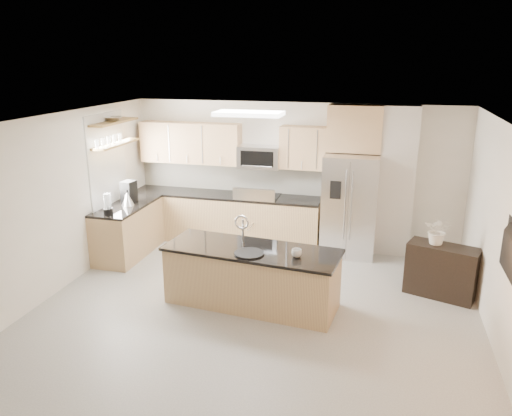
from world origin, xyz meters
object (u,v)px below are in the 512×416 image
(television, at_px, (508,256))
(bowl, at_px, (113,118))
(cup, at_px, (297,253))
(flower_vase, at_px, (439,224))
(refrigerator, at_px, (349,205))
(island, at_px, (252,276))
(kettle, at_px, (127,199))
(microwave, at_px, (259,157))
(credenza, at_px, (441,271))
(coffee_maker, at_px, (129,192))
(range, at_px, (258,220))
(platter, at_px, (249,253))
(blender, at_px, (108,205))

(television, bearing_deg, bowl, 69.42)
(cup, xyz_separation_m, flower_vase, (1.85, 1.13, 0.19))
(refrigerator, distance_m, island, 2.59)
(kettle, bearing_deg, television, -20.08)
(island, bearing_deg, microwave, 107.83)
(bowl, bearing_deg, flower_vase, -4.06)
(credenza, relative_size, flower_vase, 1.56)
(television, bearing_deg, coffee_maker, 68.50)
(island, height_order, coffee_maker, coffee_maker)
(microwave, relative_size, flower_vase, 1.23)
(island, relative_size, bowl, 6.93)
(flower_vase, bearing_deg, kettle, 177.34)
(range, xyz_separation_m, bowl, (-2.25, -0.96, 1.91))
(refrigerator, bearing_deg, coffee_maker, -167.01)
(platter, height_order, bowl, bowl)
(credenza, distance_m, bowl, 5.73)
(bowl, bearing_deg, television, -20.58)
(range, height_order, coffee_maker, coffee_maker)
(microwave, bearing_deg, flower_vase, -25.82)
(kettle, bearing_deg, refrigerator, 15.91)
(flower_vase, relative_size, television, 0.58)
(range, height_order, cup, range)
(platter, xyz_separation_m, flower_vase, (2.48, 1.20, 0.24))
(television, bearing_deg, blender, 75.24)
(coffee_maker, xyz_separation_m, flower_vase, (5.10, -0.42, -0.01))
(microwave, height_order, flower_vase, microwave)
(cup, distance_m, platter, 0.63)
(range, xyz_separation_m, coffee_maker, (-2.09, -0.91, 0.63))
(island, height_order, bowl, bowl)
(refrigerator, xyz_separation_m, credenza, (1.44, -1.34, -0.50))
(island, xyz_separation_m, kettle, (-2.53, 1.23, 0.62))
(cup, bearing_deg, flower_vase, 31.42)
(credenza, bearing_deg, blender, -158.15)
(microwave, height_order, coffee_maker, microwave)
(bowl, bearing_deg, kettle, -31.78)
(range, distance_m, coffee_maker, 2.37)
(blender, xyz_separation_m, bowl, (-0.17, 0.69, 1.31))
(coffee_maker, xyz_separation_m, bowl, (-0.16, -0.04, 1.28))
(platter, bearing_deg, kettle, 150.71)
(cup, relative_size, bowl, 0.38)
(bowl, bearing_deg, blender, -75.80)
(microwave, distance_m, coffee_maker, 2.40)
(blender, distance_m, flower_vase, 5.09)
(microwave, bearing_deg, bowl, -154.33)
(refrigerator, relative_size, kettle, 6.63)
(flower_vase, bearing_deg, cup, -148.58)
(flower_vase, bearing_deg, refrigerator, 136.38)
(range, relative_size, bowl, 3.16)
(credenza, bearing_deg, refrigerator, 156.11)
(island, relative_size, coffee_maker, 6.65)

